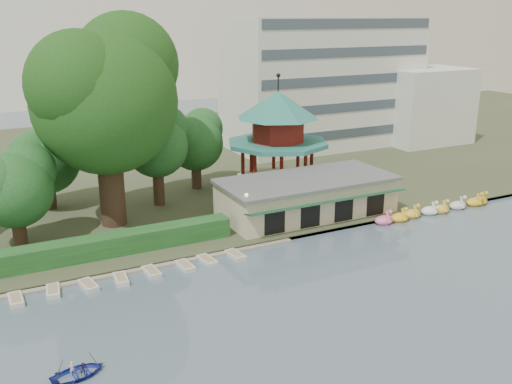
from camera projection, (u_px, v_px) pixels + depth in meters
ground_plane at (352, 340)px, 37.81m from camera, size 220.00×220.00×0.00m
shore at (137, 163)px, 82.03m from camera, size 220.00×70.00×0.40m
embankment at (240, 247)px, 52.50m from camera, size 220.00×0.60×0.30m
dock at (110, 273)px, 47.24m from camera, size 34.00×1.60×0.24m
boathouse at (307, 196)px, 60.13m from camera, size 18.60×9.39×3.90m
pavilion at (278, 130)px, 68.01m from camera, size 12.40×12.40×13.50m
office_building at (340, 86)px, 90.73m from camera, size 38.00×18.00×20.00m
hedge at (64, 253)px, 48.41m from camera, size 30.00×2.00×1.80m
lamp_post at (246, 207)px, 53.64m from camera, size 0.36×0.36×4.28m
big_tree at (106, 91)px, 53.95m from camera, size 15.23×14.19×20.67m
small_trees at (67, 162)px, 57.50m from camera, size 40.04×17.14×10.89m
swan_boats at (436, 210)px, 61.83m from camera, size 15.87×2.10×1.92m
moored_rowboats at (88, 285)px, 45.13m from camera, size 27.07×2.72×0.36m
rowboat_with_passengers at (78, 370)px, 33.84m from camera, size 4.96×3.89×2.01m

